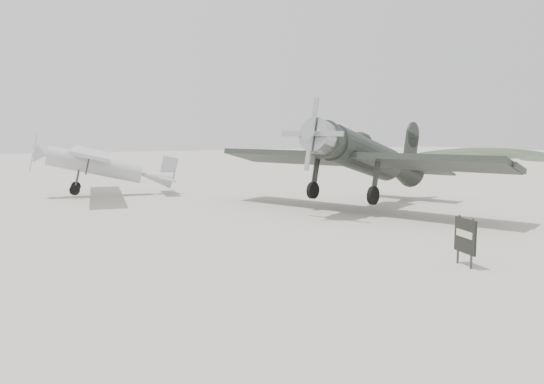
{
  "coord_description": "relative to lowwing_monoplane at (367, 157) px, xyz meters",
  "views": [
    {
      "loc": [
        -9.2,
        -11.23,
        3.33
      ],
      "look_at": [
        -1.73,
        3.06,
        1.5
      ],
      "focal_mm": 35.0,
      "sensor_mm": 36.0,
      "label": 1
    }
  ],
  "objects": [
    {
      "name": "lowwing_monoplane",
      "position": [
        0.0,
        0.0,
        0.0
      ],
      "size": [
        9.73,
        12.84,
        4.22
      ],
      "rotation": [
        0.0,
        0.24,
        0.39
      ],
      "color": "black",
      "rests_on": "ground"
    },
    {
      "name": "hill_northeast",
      "position": [
        44.75,
        32.58,
        -2.23
      ],
      "size": [
        32.0,
        16.0,
        5.2
      ],
      "primitive_type": "ellipsoid",
      "color": "#2D3828",
      "rests_on": "ground"
    },
    {
      "name": "sign_board",
      "position": [
        -4.21,
        -9.42,
        -1.49
      ],
      "size": [
        0.27,
        0.85,
        1.25
      ],
      "rotation": [
        0.0,
        0.0,
        -0.25
      ],
      "color": "#333333",
      "rests_on": "ground"
    },
    {
      "name": "highwing_monoplane",
      "position": [
        -9.59,
        9.87,
        -0.44
      ],
      "size": [
        7.22,
        10.13,
        2.86
      ],
      "rotation": [
        0.0,
        0.23,
        -0.16
      ],
      "color": "#AEB2B4",
      "rests_on": "ground"
    },
    {
      "name": "ground",
      "position": [
        -5.25,
        -7.42,
        -2.23
      ],
      "size": [
        160.0,
        160.0,
        0.0
      ],
      "primitive_type": "plane",
      "color": "#ADA799",
      "rests_on": "ground"
    }
  ]
}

